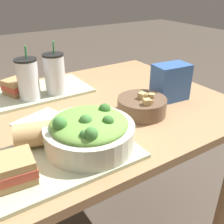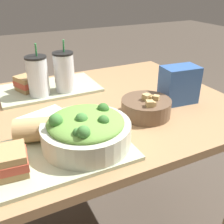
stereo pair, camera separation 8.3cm
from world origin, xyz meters
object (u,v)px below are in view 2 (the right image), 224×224
(salad_bowl, at_px, (86,129))
(napkin_folded, at_px, (44,117))
(drink_cup_dark, at_px, (38,77))
(drink_cup_red, at_px, (64,73))
(baguette_near, at_px, (40,129))
(sandwich_far, at_px, (30,82))
(chip_bag, at_px, (179,85))
(sandwich_near, at_px, (3,163))
(soup_bowl, at_px, (146,107))

(salad_bowl, bearing_deg, napkin_folded, 105.84)
(drink_cup_dark, bearing_deg, drink_cup_red, 0.00)
(baguette_near, bearing_deg, salad_bowl, -107.38)
(sandwich_far, bearing_deg, salad_bowl, -105.35)
(drink_cup_dark, distance_m, napkin_folded, 0.21)
(baguette_near, height_order, drink_cup_red, drink_cup_red)
(salad_bowl, height_order, chip_bag, chip_bag)
(baguette_near, bearing_deg, napkin_folded, 1.24)
(napkin_folded, bearing_deg, drink_cup_dark, 81.43)
(drink_cup_dark, xyz_separation_m, napkin_folded, (-0.03, -0.18, -0.09))
(drink_cup_dark, distance_m, chip_bag, 0.57)
(drink_cup_red, bearing_deg, salad_bowl, -99.23)
(napkin_folded, bearing_deg, sandwich_near, -120.44)
(salad_bowl, height_order, drink_cup_dark, drink_cup_dark)
(soup_bowl, distance_m, baguette_near, 0.39)
(soup_bowl, distance_m, drink_cup_dark, 0.46)
(chip_bag, bearing_deg, soup_bowl, -160.45)
(drink_cup_dark, relative_size, drink_cup_red, 0.98)
(sandwich_near, distance_m, chip_bag, 0.70)
(salad_bowl, relative_size, baguette_near, 1.68)
(baguette_near, distance_m, chip_bag, 0.57)
(soup_bowl, bearing_deg, salad_bowl, -160.78)
(drink_cup_dark, height_order, drink_cup_red, drink_cup_red)
(baguette_near, distance_m, drink_cup_red, 0.40)
(soup_bowl, distance_m, sandwich_far, 0.53)
(sandwich_near, relative_size, chip_bag, 0.84)
(soup_bowl, height_order, chip_bag, chip_bag)
(baguette_near, xyz_separation_m, drink_cup_red, (0.19, 0.35, 0.04))
(salad_bowl, height_order, baguette_near, salad_bowl)
(chip_bag, bearing_deg, sandwich_near, -160.15)
(sandwich_near, height_order, napkin_folded, sandwich_near)
(salad_bowl, relative_size, drink_cup_dark, 1.22)
(soup_bowl, distance_m, drink_cup_red, 0.39)
(sandwich_far, bearing_deg, drink_cup_dark, -96.37)
(sandwich_far, distance_m, napkin_folded, 0.27)
(sandwich_near, height_order, drink_cup_dark, drink_cup_dark)
(salad_bowl, relative_size, drink_cup_red, 1.20)
(sandwich_far, distance_m, drink_cup_dark, 0.10)
(salad_bowl, xyz_separation_m, chip_bag, (0.45, 0.14, 0.01))
(chip_bag, bearing_deg, baguette_near, -168.55)
(salad_bowl, bearing_deg, sandwich_near, -172.01)
(drink_cup_dark, bearing_deg, salad_bowl, -84.43)
(drink_cup_dark, relative_size, chip_bag, 1.43)
(sandwich_far, height_order, napkin_folded, sandwich_far)
(chip_bag, bearing_deg, napkin_folded, 174.10)
(salad_bowl, xyz_separation_m, drink_cup_red, (0.07, 0.43, 0.03))
(salad_bowl, bearing_deg, drink_cup_red, 80.77)
(soup_bowl, bearing_deg, drink_cup_red, 120.58)
(sandwich_near, bearing_deg, drink_cup_dark, 73.00)
(sandwich_near, relative_size, baguette_near, 0.81)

